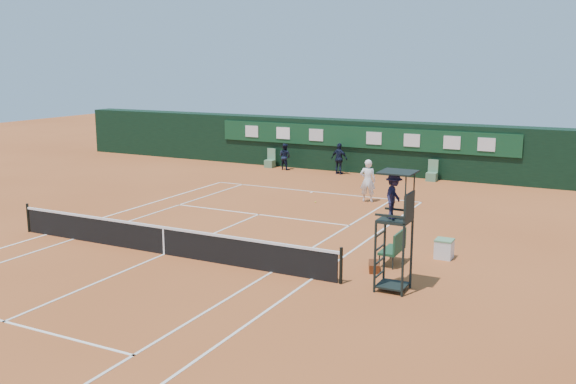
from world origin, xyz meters
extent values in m
plane|color=#B65A2B|center=(0.00, 0.00, 0.00)|extent=(90.00, 90.00, 0.00)
cube|color=silver|center=(0.00, 11.88, 0.01)|extent=(11.05, 0.08, 0.01)
cube|color=silver|center=(5.49, 0.00, 0.01)|extent=(0.08, 23.85, 0.01)
cube|color=white|center=(-5.49, 0.00, 0.01)|extent=(0.08, 23.85, 0.01)
cube|color=silver|center=(4.12, 0.00, 0.01)|extent=(0.08, 23.85, 0.01)
cube|color=silver|center=(-4.12, 0.00, 0.01)|extent=(0.08, 23.85, 0.01)
cube|color=white|center=(0.00, 6.40, 0.01)|extent=(8.31, 0.08, 0.01)
cube|color=white|center=(0.00, -6.40, 0.01)|extent=(8.31, 0.08, 0.01)
cube|color=silver|center=(0.00, 0.00, 0.01)|extent=(0.08, 12.88, 0.01)
cube|color=white|center=(0.00, 11.73, 0.01)|extent=(0.08, 0.30, 0.01)
cube|color=black|center=(0.00, 0.00, 0.45)|extent=(12.60, 0.04, 0.90)
cube|color=white|center=(0.00, 0.00, 0.93)|extent=(12.80, 0.06, 0.08)
cube|color=white|center=(0.00, 0.00, 0.46)|extent=(0.06, 0.05, 0.92)
cylinder|color=black|center=(6.40, 0.00, 0.55)|extent=(0.10, 0.10, 1.10)
cylinder|color=black|center=(-6.40, 0.00, 0.55)|extent=(0.10, 0.10, 1.10)
cube|color=black|center=(0.00, 18.75, 1.50)|extent=(40.00, 1.50, 3.00)
cube|color=#103B1F|center=(0.00, 17.94, 2.10)|extent=(18.00, 0.10, 1.20)
cube|color=silver|center=(-7.00, 17.87, 2.10)|extent=(0.90, 0.04, 0.70)
cube|color=white|center=(-4.80, 17.87, 2.10)|extent=(0.90, 0.04, 0.70)
cube|color=silver|center=(-2.60, 17.87, 2.10)|extent=(0.90, 0.04, 0.70)
cube|color=silver|center=(1.00, 17.87, 2.10)|extent=(0.90, 0.04, 0.70)
cube|color=silver|center=(3.20, 17.87, 2.10)|extent=(0.90, 0.04, 0.70)
cube|color=silver|center=(5.40, 17.87, 2.10)|extent=(0.90, 0.04, 0.70)
cube|color=silver|center=(7.20, 17.87, 2.10)|extent=(0.90, 0.04, 0.70)
cube|color=#537F58|center=(-5.50, 17.45, 0.23)|extent=(0.55, 0.50, 0.46)
cube|color=#5D8F69|center=(-5.50, 17.67, 0.80)|extent=(0.55, 0.06, 0.70)
cube|color=#537F5D|center=(4.50, 17.45, 0.23)|extent=(0.55, 0.50, 0.46)
cube|color=#598863|center=(4.50, 17.67, 0.80)|extent=(0.55, 0.06, 0.70)
cylinder|color=black|center=(7.50, -0.21, 1.00)|extent=(0.07, 0.07, 2.00)
cylinder|color=black|center=(7.50, 0.59, 1.00)|extent=(0.07, 0.07, 2.00)
cylinder|color=black|center=(8.30, -0.21, 1.00)|extent=(0.07, 0.07, 2.00)
cylinder|color=black|center=(8.30, 0.59, 1.00)|extent=(0.07, 0.07, 2.00)
cube|color=black|center=(7.90, 0.19, 2.04)|extent=(0.85, 0.85, 0.08)
cube|color=black|center=(8.30, 0.19, 2.45)|extent=(0.06, 0.85, 0.80)
cube|color=black|center=(7.90, -0.23, 2.25)|extent=(0.85, 0.05, 0.06)
cube|color=black|center=(7.90, 0.61, 2.25)|extent=(0.85, 0.05, 0.06)
cylinder|color=black|center=(8.30, -0.21, 2.90)|extent=(0.04, 0.04, 1.00)
cylinder|color=black|center=(8.30, 0.59, 2.90)|extent=(0.04, 0.04, 1.00)
cube|color=black|center=(7.95, 0.19, 3.40)|extent=(0.95, 0.95, 0.04)
cube|color=black|center=(7.90, 0.19, 0.15)|extent=(0.80, 0.80, 0.05)
cube|color=black|center=(7.50, 0.19, 0.40)|extent=(0.04, 0.80, 0.04)
cube|color=black|center=(7.50, 0.19, 0.80)|extent=(0.04, 0.80, 0.04)
cube|color=black|center=(7.50, 0.19, 1.20)|extent=(0.04, 0.80, 0.04)
cube|color=black|center=(7.50, 0.19, 1.60)|extent=(0.04, 0.80, 0.04)
imported|color=#1A1830|center=(7.85, 0.19, 2.72)|extent=(0.47, 0.82, 1.28)
cube|color=#1A4125|center=(7.12, 2.49, 0.45)|extent=(0.55, 1.20, 0.08)
cube|color=#1A4228|center=(7.37, 2.49, 0.80)|extent=(0.06, 1.20, 0.60)
cylinder|color=black|center=(6.90, 1.94, 0.20)|extent=(0.04, 0.04, 0.41)
cylinder|color=black|center=(7.34, 1.94, 0.20)|extent=(0.04, 0.04, 0.41)
cylinder|color=black|center=(6.90, 3.04, 0.20)|extent=(0.04, 0.04, 0.41)
cylinder|color=black|center=(7.34, 3.04, 0.20)|extent=(0.04, 0.04, 0.41)
cube|color=black|center=(6.86, 1.58, 0.13)|extent=(0.55, 0.78, 0.27)
cube|color=silver|center=(8.47, 3.85, 0.30)|extent=(0.55, 0.55, 0.60)
cube|color=#5D8E62|center=(8.47, 3.85, 0.62)|extent=(0.57, 0.57, 0.05)
sphere|color=yellow|center=(1.17, 9.63, 0.03)|extent=(0.07, 0.07, 0.07)
imported|color=white|center=(3.21, 10.91, 0.99)|extent=(0.81, 0.62, 1.98)
imported|color=black|center=(-4.33, 17.18, 0.79)|extent=(0.87, 0.74, 1.57)
imported|color=black|center=(-0.80, 17.17, 0.90)|extent=(1.11, 0.61, 1.79)
camera|label=1|loc=(13.12, -16.52, 6.36)|focal=40.00mm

